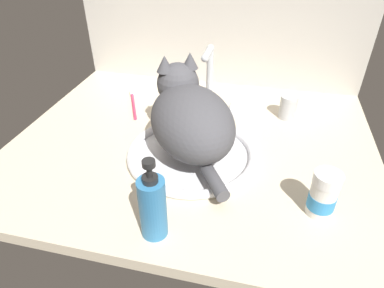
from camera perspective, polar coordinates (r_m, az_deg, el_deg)
countertop at (r=95.41cm, az=0.07°, el=-0.33°), size 101.13×81.73×3.00cm
backsplash_wall at (r=124.13cm, az=4.76°, el=18.73°), size 101.13×2.40×44.41cm
sink_basin at (r=88.34cm, az=0.00°, el=-1.60°), size 34.48×34.48×2.29cm
faucet at (r=103.01cm, az=2.88°, el=9.22°), size 17.48×11.21×22.78cm
cat at (r=84.35cm, az=-0.47°, el=4.87°), size 32.18×35.74×21.94cm
metal_jar at (r=108.49cm, az=16.14°, el=6.13°), size 5.39×5.39×7.47cm
soap_pump_bottle at (r=65.22cm, az=-6.69°, el=-10.63°), size 5.37×5.37×18.38cm
pill_bottle at (r=75.40cm, az=21.54°, el=-8.19°), size 5.85×5.85×10.78cm
toothbrush at (r=114.67cm, az=-10.02°, el=6.85°), size 9.15×17.96×1.70cm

